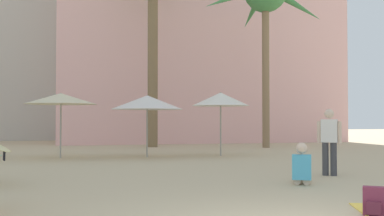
# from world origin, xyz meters

# --- Properties ---
(hotel_pink) EXTENTS (18.15, 8.93, 17.50)m
(hotel_pink) POSITION_xyz_m (5.25, 26.47, 8.75)
(hotel_pink) COLOR beige
(hotel_pink) RESTS_ON ground
(cafe_umbrella_0) EXTENTS (2.27, 2.27, 2.50)m
(cafe_umbrella_0) POSITION_xyz_m (2.77, 12.82, 2.23)
(cafe_umbrella_0) COLOR gray
(cafe_umbrella_0) RESTS_ON ground
(cafe_umbrella_1) EXTENTS (2.64, 2.64, 2.41)m
(cafe_umbrella_1) POSITION_xyz_m (-3.32, 13.19, 2.20)
(cafe_umbrella_1) COLOR gray
(cafe_umbrella_1) RESTS_ON ground
(cafe_umbrella_3) EXTENTS (2.73, 2.73, 2.35)m
(cafe_umbrella_3) POSITION_xyz_m (-0.15, 12.82, 2.08)
(cafe_umbrella_3) COLOR gray
(cafe_umbrella_3) RESTS_ON ground
(backpack) EXTENTS (0.35, 0.34, 0.42)m
(backpack) POSITION_xyz_m (1.44, 1.25, 0.20)
(backpack) COLOR maroon
(backpack) RESTS_ON ground
(person_mid_center) EXTENTS (0.80, 1.03, 0.92)m
(person_mid_center) POSITION_xyz_m (2.02, 4.59, 0.31)
(person_mid_center) COLOR beige
(person_mid_center) RESTS_ON ground
(person_far_right) EXTENTS (0.55, 0.43, 1.68)m
(person_far_right) POSITION_xyz_m (3.43, 5.85, 0.92)
(person_far_right) COLOR #3D3D42
(person_far_right) RESTS_ON ground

